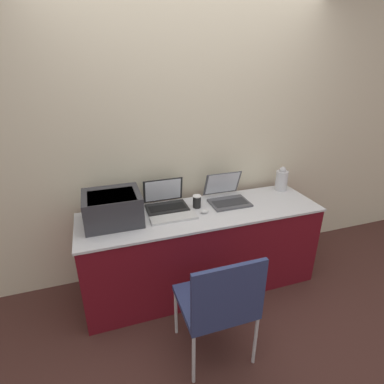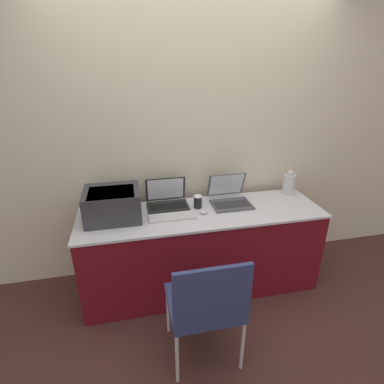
# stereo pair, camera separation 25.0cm
# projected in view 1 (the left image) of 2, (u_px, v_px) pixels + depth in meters

# --- Properties ---
(ground_plane) EXTENTS (14.00, 14.00, 0.00)m
(ground_plane) POSITION_uv_depth(u_px,v_px,m) (213.00, 305.00, 2.62)
(ground_plane) COLOR #472823
(wall_back) EXTENTS (8.00, 0.05, 2.60)m
(wall_back) POSITION_uv_depth(u_px,v_px,m) (187.00, 140.00, 2.73)
(wall_back) COLOR beige
(wall_back) RESTS_ON ground_plane
(table) EXTENTS (2.09, 0.62, 0.77)m
(table) POSITION_uv_depth(u_px,v_px,m) (202.00, 249.00, 2.73)
(table) COLOR maroon
(table) RESTS_ON ground_plane
(printer) EXTENTS (0.44, 0.37, 0.25)m
(printer) POSITION_uv_depth(u_px,v_px,m) (113.00, 207.00, 2.35)
(printer) COLOR #333338
(printer) RESTS_ON table
(laptop_left) EXTENTS (0.36, 0.26, 0.23)m
(laptop_left) POSITION_uv_depth(u_px,v_px,m) (166.00, 201.00, 2.64)
(laptop_left) COLOR black
(laptop_left) RESTS_ON table
(laptop_right) EXTENTS (0.35, 0.35, 0.25)m
(laptop_right) POSITION_uv_depth(u_px,v_px,m) (227.00, 195.00, 2.74)
(laptop_right) COLOR #4C4C51
(laptop_right) RESTS_ON table
(external_keyboard) EXTENTS (0.39, 0.13, 0.02)m
(external_keyboard) POSITION_uv_depth(u_px,v_px,m) (174.00, 218.00, 2.44)
(external_keyboard) COLOR silver
(external_keyboard) RESTS_ON table
(coffee_cup) EXTENTS (0.07, 0.07, 0.11)m
(coffee_cup) POSITION_uv_depth(u_px,v_px,m) (197.00, 201.00, 2.62)
(coffee_cup) COLOR black
(coffee_cup) RESTS_ON table
(mouse) EXTENTS (0.07, 0.05, 0.04)m
(mouse) POSITION_uv_depth(u_px,v_px,m) (204.00, 211.00, 2.53)
(mouse) COLOR silver
(mouse) RESTS_ON table
(metal_pitcher) EXTENTS (0.12, 0.12, 0.24)m
(metal_pitcher) POSITION_uv_depth(u_px,v_px,m) (282.00, 180.00, 2.97)
(metal_pitcher) COLOR silver
(metal_pitcher) RESTS_ON table
(chair) EXTENTS (0.48, 0.45, 0.88)m
(chair) POSITION_uv_depth(u_px,v_px,m) (219.00, 301.00, 1.96)
(chair) COLOR navy
(chair) RESTS_ON ground_plane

